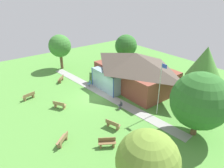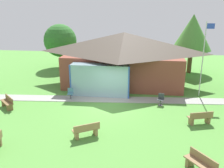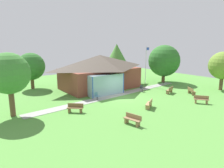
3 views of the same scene
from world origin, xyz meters
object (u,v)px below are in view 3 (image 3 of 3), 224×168
patio_chair_lawn_spare (142,89)px  patio_chair_west (97,96)px  tree_far_east (223,66)px  tree_behind_pavilion_right (117,55)px  bench_front_center (149,104)px  tree_behind_pavilion_left (31,67)px  flagpole (146,64)px  bench_front_right (201,100)px  bench_mid_right (170,90)px  tree_east_hedge (164,61)px  pavilion (100,71)px  bench_front_left (133,120)px  bench_mid_left (75,108)px  tree_west_hedge (9,74)px  bench_lawn_far_right (191,91)px

patio_chair_lawn_spare → patio_chair_west: size_ratio=1.00×
tree_far_east → tree_behind_pavilion_right: tree_behind_pavilion_right is taller
bench_front_center → tree_far_east: size_ratio=0.29×
bench_front_center → tree_behind_pavilion_right: 17.67m
patio_chair_west → tree_behind_pavilion_left: size_ratio=0.17×
flagpole → bench_front_right: size_ratio=4.02×
bench_mid_right → tree_east_hedge: bearing=27.5°
pavilion → patio_chair_west: 6.35m
tree_far_east → tree_behind_pavilion_right: (-5.75, 15.91, 0.96)m
patio_chair_lawn_spare → patio_chair_west: same height
tree_behind_pavilion_left → tree_east_hedge: bearing=-23.4°
patio_chair_lawn_spare → flagpole: bearing=-129.0°
patio_chair_lawn_spare → bench_front_left: bearing=54.6°
pavilion → bench_mid_left: bearing=-136.7°
patio_chair_lawn_spare → tree_west_hedge: bearing=12.0°
bench_mid_right → tree_east_hedge: size_ratio=0.26×
bench_front_left → tree_behind_pavilion_right: tree_behind_pavilion_right is taller
bench_lawn_far_right → bench_mid_right: size_ratio=0.96×
bench_lawn_far_right → bench_front_right: (-2.68, -2.81, 0.00)m
bench_mid_left → patio_chair_lawn_spare: patio_chair_lawn_spare is taller
patio_chair_west → bench_front_right: bearing=127.7°
patio_chair_west → tree_far_east: 17.69m
bench_lawn_far_right → tree_east_hedge: size_ratio=0.25×
bench_mid_left → bench_mid_right: bearing=-141.0°
tree_far_east → tree_behind_pavilion_right: size_ratio=0.85×
tree_behind_pavilion_right → tree_east_hedge: size_ratio=1.02×
flagpole → tree_west_hedge: size_ratio=1.05×
tree_west_hedge → tree_far_east: bearing=-14.3°
patio_chair_west → tree_behind_pavilion_left: tree_behind_pavilion_left is taller
bench_front_right → patio_chair_west: size_ratio=1.70×
pavilion → bench_mid_right: pavilion is taller
bench_front_left → tree_east_hedge: (16.03, 9.86, 3.14)m
tree_west_hedge → tree_behind_pavilion_left: size_ratio=1.11×
flagpole → tree_far_east: 10.37m
bench_front_right → bench_mid_right: (0.95, 4.80, 0.00)m
tree_west_hedge → tree_far_east: size_ratio=1.07×
bench_front_left → tree_east_hedge: size_ratio=0.26×
bench_mid_left → tree_east_hedge: bearing=-123.6°
flagpole → bench_mid_right: size_ratio=3.77×
pavilion → bench_lawn_far_right: bearing=-53.9°
bench_mid_left → patio_chair_lawn_spare: size_ratio=1.63×
bench_front_center → patio_chair_west: size_ratio=1.75×
bench_front_center → tree_far_east: (13.69, -0.62, 2.98)m
bench_front_right → tree_far_east: (8.08, 1.70, 2.98)m
flagpole → bench_mid_left: size_ratio=4.20×
patio_chair_lawn_spare → tree_east_hedge: 8.53m
pavilion → bench_lawn_far_right: pavilion is taller
pavilion → bench_front_center: size_ratio=7.52×
bench_front_right → tree_behind_pavilion_right: 18.20m
patio_chair_lawn_spare → tree_east_hedge: bearing=-147.7°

